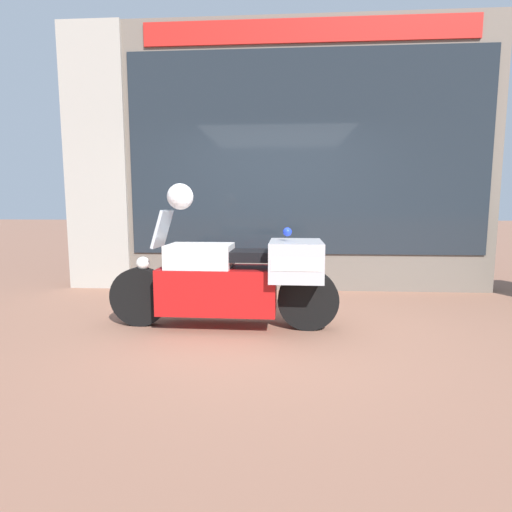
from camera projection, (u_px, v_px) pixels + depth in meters
name	position (u px, v px, depth m)	size (l,w,h in m)	color
ground_plane	(272.00, 326.00, 4.19)	(60.00, 60.00, 0.00)	#8E604C
shop_building	(248.00, 159.00, 5.94)	(6.29, 0.55, 3.87)	#6B6056
window_display	(301.00, 257.00, 6.11)	(4.90, 0.30, 1.95)	slate
paramedic_motorcycle	(237.00, 277.00, 4.08)	(2.37, 0.74, 1.21)	black
white_helmet	(180.00, 197.00, 4.02)	(0.26, 0.26, 0.26)	white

